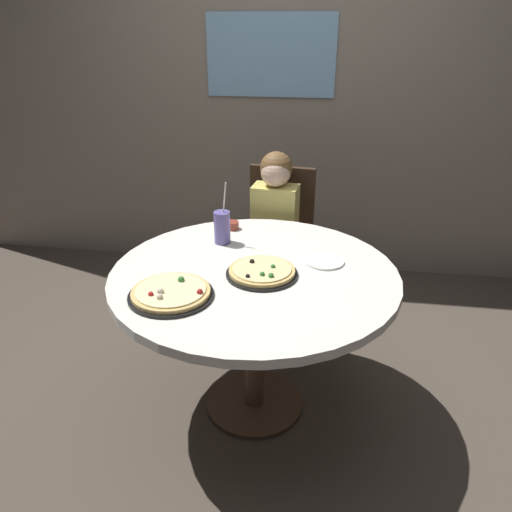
% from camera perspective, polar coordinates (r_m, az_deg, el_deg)
% --- Properties ---
extents(ground_plane, '(8.00, 8.00, 0.00)m').
position_cam_1_polar(ground_plane, '(2.60, -0.17, -16.64)').
color(ground_plane, '#4C4238').
extents(wall_with_window, '(5.20, 0.14, 2.90)m').
position_cam_1_polar(wall_with_window, '(3.61, 4.09, 20.78)').
color(wall_with_window, gray).
rests_on(wall_with_window, ground_plane).
extents(dining_table, '(1.26, 1.26, 0.75)m').
position_cam_1_polar(dining_table, '(2.21, -0.19, -3.89)').
color(dining_table, silver).
rests_on(dining_table, ground_plane).
extents(chair_wooden, '(0.44, 0.44, 0.95)m').
position_cam_1_polar(chair_wooden, '(3.07, 2.56, 2.24)').
color(chair_wooden, '#382619').
rests_on(chair_wooden, ground_plane).
extents(diner_child, '(0.29, 0.42, 1.08)m').
position_cam_1_polar(diner_child, '(2.93, 1.80, 0.05)').
color(diner_child, '#3F4766').
rests_on(diner_child, ground_plane).
extents(pizza_veggie, '(0.31, 0.31, 0.05)m').
position_cam_1_polar(pizza_veggie, '(2.13, 0.68, -1.83)').
color(pizza_veggie, black).
rests_on(pizza_veggie, dining_table).
extents(pizza_cheese, '(0.34, 0.34, 0.05)m').
position_cam_1_polar(pizza_cheese, '(1.99, -9.76, -4.23)').
color(pizza_cheese, black).
rests_on(pizza_cheese, dining_table).
extents(soda_cup, '(0.08, 0.08, 0.31)m').
position_cam_1_polar(soda_cup, '(2.42, -3.92, 3.33)').
color(soda_cup, '#6659A5').
rests_on(soda_cup, dining_table).
extents(sauce_bowl, '(0.07, 0.07, 0.04)m').
position_cam_1_polar(sauce_bowl, '(2.61, -2.76, 3.55)').
color(sauce_bowl, brown).
rests_on(sauce_bowl, dining_table).
extents(plate_small, '(0.18, 0.18, 0.01)m').
position_cam_1_polar(plate_small, '(2.27, 7.86, -0.59)').
color(plate_small, white).
rests_on(plate_small, dining_table).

